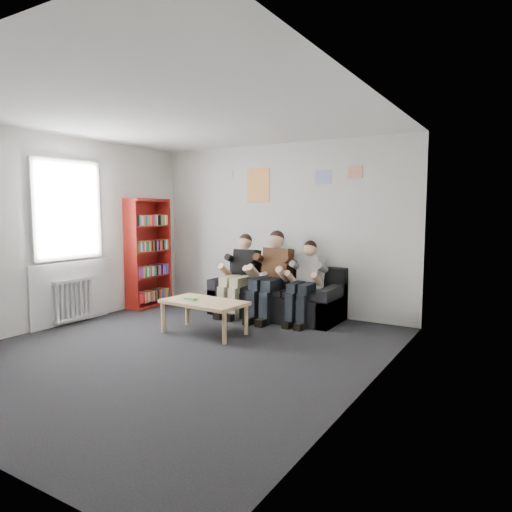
{
  "coord_description": "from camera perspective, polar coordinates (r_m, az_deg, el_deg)",
  "views": [
    {
      "loc": [
        3.49,
        -4.02,
        1.67
      ],
      "look_at": [
        0.28,
        1.3,
        1.02
      ],
      "focal_mm": 32.0,
      "sensor_mm": 36.0,
      "label": 1
    }
  ],
  "objects": [
    {
      "name": "room_shell",
      "position": [
        5.33,
        -9.83,
        2.45
      ],
      "size": [
        5.0,
        5.0,
        5.0
      ],
      "color": "black",
      "rests_on": "ground"
    },
    {
      "name": "sofa",
      "position": [
        7.11,
        2.62,
        -5.3
      ],
      "size": [
        2.03,
        0.83,
        0.78
      ],
      "color": "black",
      "rests_on": "ground"
    },
    {
      "name": "bookshelf",
      "position": [
        7.99,
        -13.29,
        0.4
      ],
      "size": [
        0.28,
        0.83,
        1.84
      ],
      "rotation": [
        0.0,
        0.0,
        0.1
      ],
      "color": "maroon",
      "rests_on": "ground"
    },
    {
      "name": "coffee_table",
      "position": [
        6.14,
        -6.5,
        -6.07
      ],
      "size": [
        1.12,
        0.61,
        0.45
      ],
      "rotation": [
        0.0,
        0.0,
        -0.07
      ],
      "color": "tan",
      "rests_on": "ground"
    },
    {
      "name": "game_cases",
      "position": [
        6.23,
        -8.32,
        -5.3
      ],
      "size": [
        0.18,
        0.15,
        0.03
      ],
      "rotation": [
        0.0,
        0.0,
        0.34
      ],
      "color": "white",
      "rests_on": "coffee_table"
    },
    {
      "name": "person_left",
      "position": [
        7.18,
        -2.06,
        -2.4
      ],
      "size": [
        0.4,
        0.85,
        1.27
      ],
      "rotation": [
        0.0,
        0.0,
        0.09
      ],
      "color": "black",
      "rests_on": "sofa"
    },
    {
      "name": "person_middle",
      "position": [
        6.88,
        1.86,
        -2.54
      ],
      "size": [
        0.43,
        0.92,
        1.34
      ],
      "rotation": [
        0.0,
        0.0,
        0.02
      ],
      "color": "#54351C",
      "rests_on": "sofa"
    },
    {
      "name": "person_right",
      "position": [
        6.64,
        6.15,
        -3.32
      ],
      "size": [
        0.36,
        0.78,
        1.2
      ],
      "rotation": [
        0.0,
        0.0,
        -0.17
      ],
      "color": "white",
      "rests_on": "sofa"
    },
    {
      "name": "radiator",
      "position": [
        7.17,
        -21.77,
        -5.08
      ],
      "size": [
        0.1,
        0.64,
        0.6
      ],
      "color": "silver",
      "rests_on": "ground"
    },
    {
      "name": "window",
      "position": [
        7.13,
        -22.33,
        0.36
      ],
      "size": [
        0.05,
        1.3,
        2.36
      ],
      "color": "white",
      "rests_on": "room_shell"
    },
    {
      "name": "poster_large",
      "position": [
        7.59,
        0.26,
        8.83
      ],
      "size": [
        0.42,
        0.01,
        0.55
      ],
      "primitive_type": "cube",
      "color": "#F0D754",
      "rests_on": "room_shell"
    },
    {
      "name": "poster_blue",
      "position": [
        7.08,
        8.4,
        9.79
      ],
      "size": [
        0.25,
        0.01,
        0.2
      ],
      "primitive_type": "cube",
      "color": "blue",
      "rests_on": "room_shell"
    },
    {
      "name": "poster_pink",
      "position": [
        6.9,
        12.3,
        10.23
      ],
      "size": [
        0.22,
        0.01,
        0.18
      ],
      "primitive_type": "cube",
      "color": "#D743A6",
      "rests_on": "room_shell"
    },
    {
      "name": "poster_sign",
      "position": [
        7.93,
        -3.52,
        10.14
      ],
      "size": [
        0.2,
        0.01,
        0.14
      ],
      "primitive_type": "cube",
      "color": "silver",
      "rests_on": "room_shell"
    }
  ]
}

